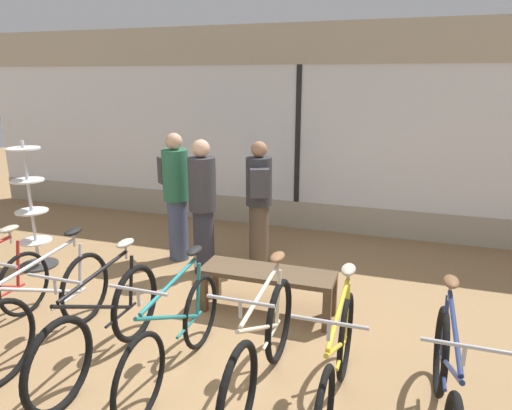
# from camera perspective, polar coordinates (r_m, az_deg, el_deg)

# --- Properties ---
(ground_plane) EXTENTS (24.00, 24.00, 0.00)m
(ground_plane) POSITION_cam_1_polar(r_m,az_deg,el_deg) (4.43, -6.97, -17.53)
(ground_plane) COLOR #99754C
(shop_back_wall) EXTENTS (12.00, 0.08, 3.20)m
(shop_back_wall) POSITION_cam_1_polar(r_m,az_deg,el_deg) (7.30, 5.32, 9.52)
(shop_back_wall) COLOR #B2A893
(shop_back_wall) RESTS_ON ground_plane
(bicycle_left) EXTENTS (0.46, 1.77, 1.04)m
(bicycle_left) POSITION_cam_1_polar(r_m,az_deg,el_deg) (4.63, -24.55, -11.66)
(bicycle_left) COLOR black
(bicycle_left) RESTS_ON ground_plane
(bicycle_center_left) EXTENTS (0.46, 1.74, 1.05)m
(bicycle_center_left) POSITION_cam_1_polar(r_m,az_deg,el_deg) (4.17, -18.64, -14.20)
(bicycle_center_left) COLOR black
(bicycle_center_left) RESTS_ON ground_plane
(bicycle_center) EXTENTS (0.46, 1.70, 1.02)m
(bicycle_center) POSITION_cam_1_polar(r_m,az_deg,el_deg) (3.93, -10.09, -15.74)
(bicycle_center) COLOR black
(bicycle_center) RESTS_ON ground_plane
(bicycle_center_right) EXTENTS (0.46, 1.76, 1.05)m
(bicycle_center_right) POSITION_cam_1_polar(r_m,az_deg,el_deg) (3.69, 0.73, -17.51)
(bicycle_center_right) COLOR black
(bicycle_center_right) RESTS_ON ground_plane
(bicycle_right) EXTENTS (0.46, 1.76, 1.04)m
(bicycle_right) POSITION_cam_1_polar(r_m,az_deg,el_deg) (3.53, 10.01, -19.42)
(bicycle_right) COLOR black
(bicycle_right) RESTS_ON ground_plane
(bicycle_far_right) EXTENTS (0.46, 1.78, 1.03)m
(bicycle_far_right) POSITION_cam_1_polar(r_m,az_deg,el_deg) (3.56, 22.66, -20.46)
(bicycle_far_right) COLOR black
(bicycle_far_right) RESTS_ON ground_plane
(accessory_rack) EXTENTS (0.48, 0.48, 1.67)m
(accessory_rack) POSITION_cam_1_polar(r_m,az_deg,el_deg) (6.54, -26.16, -1.29)
(accessory_rack) COLOR #333333
(accessory_rack) RESTS_ON ground_plane
(display_bench) EXTENTS (1.40, 0.44, 0.48)m
(display_bench) POSITION_cam_1_polar(r_m,az_deg,el_deg) (4.82, 1.47, -9.16)
(display_bench) COLOR brown
(display_bench) RESTS_ON ground_plane
(customer_near_rack) EXTENTS (0.43, 0.43, 1.70)m
(customer_near_rack) POSITION_cam_1_polar(r_m,az_deg,el_deg) (5.66, -6.67, 0.02)
(customer_near_rack) COLOR #2D2D38
(customer_near_rack) RESTS_ON ground_plane
(customer_by_window) EXTENTS (0.44, 0.55, 1.63)m
(customer_by_window) POSITION_cam_1_polar(r_m,az_deg,el_deg) (5.96, 0.37, 0.76)
(customer_by_window) COLOR brown
(customer_by_window) RESTS_ON ground_plane
(customer_mid_floor) EXTENTS (0.56, 0.52, 1.73)m
(customer_mid_floor) POSITION_cam_1_polar(r_m,az_deg,el_deg) (6.15, -10.00, 1.52)
(customer_mid_floor) COLOR #424C6B
(customer_mid_floor) RESTS_ON ground_plane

